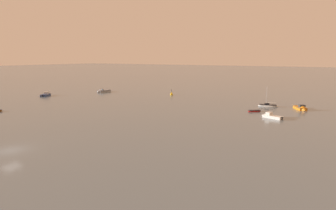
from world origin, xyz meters
The scene contains 8 objects.
ground_plane centered at (0.00, 0.00, 0.00)m, with size 800.00×800.00×0.00m, color slate.
sailboat_moored_0 centered at (23.40, 57.09, 0.25)m, with size 5.36×2.88×5.74m.
rowboat_moored_1 centered at (22.17, 48.07, 0.14)m, with size 3.18×3.03×0.52m.
motorboat_moored_0 centered at (26.96, 42.74, 0.28)m, with size 5.23×3.28×1.88m.
motorboat_moored_1 centered at (-47.16, 39.76, 0.31)m, with size 4.52×5.58×2.06m.
motorboat_moored_2 centered at (31.73, 56.60, 0.31)m, with size 4.18×5.55×2.02m.
motorboat_moored_3 centered at (-37.39, 56.80, 0.28)m, with size 2.55×6.02×2.01m.
channel_buoy centered at (-10.73, 63.44, 0.46)m, with size 0.90×0.90×2.30m.
Camera 1 is at (39.84, -21.52, 13.33)m, focal length 30.38 mm.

